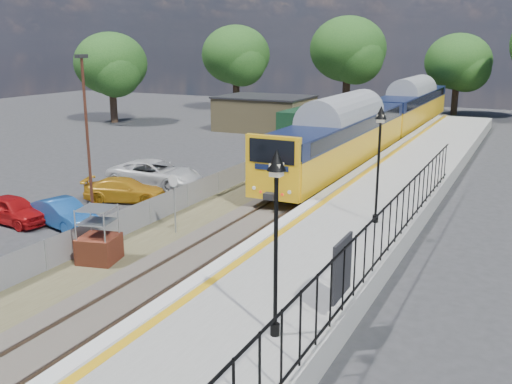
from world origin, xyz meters
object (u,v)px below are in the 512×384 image
Objects in this scene: brick_plinth at (98,236)px; car_red at (13,210)px; speed_sign at (174,194)px; carpark_lamp at (87,134)px; victorian_lamp_south at (276,201)px; train at (384,117)px; victorian_lamp_north at (380,137)px; car_blue at (63,214)px; car_yellow at (125,190)px; car_white at (155,174)px.

brick_plinth is 0.57× the size of car_red.
speed_sign is 0.35× the size of carpark_lamp.
victorian_lamp_south is 2.17× the size of brick_plinth.
train is at bearing 83.71° from brick_plinth.
victorian_lamp_south is 10.00m from victorian_lamp_north.
carpark_lamp is at bearing -67.99° from car_blue.
victorian_lamp_north is at bearing -113.98° from car_yellow.
car_blue is 0.90× the size of car_yellow.
car_red is 8.50m from car_white.
car_blue is at bearing -162.89° from victorian_lamp_north.
speed_sign is 4.34m from carpark_lamp.
train is at bearing -1.91° from car_blue.
victorian_lamp_north is 1.11× the size of car_yellow.
car_white is at bearing 134.65° from victorian_lamp_south.
victorian_lamp_north is 22.84m from train.
train is at bearing 77.14° from carpark_lamp.
victorian_lamp_south is 0.11× the size of train.
speed_sign is 0.62× the size of car_yellow.
victorian_lamp_north is 11.79m from carpark_lamp.
victorian_lamp_south is 1.24× the size of car_blue.
speed_sign is (-8.00, 7.44, -2.57)m from victorian_lamp_south.
victorian_lamp_south is 9.90m from brick_plinth.
car_white is (-2.28, 7.54, -3.44)m from carpark_lamp.
car_blue is (-12.71, -3.91, -3.69)m from victorian_lamp_north.
train is 27.13m from car_blue.
train is at bearing 99.72° from victorian_lamp_south.
train is (-5.30, 22.13, -1.96)m from victorian_lamp_north.
car_blue is 0.70× the size of car_white.
victorian_lamp_south is 11.22m from speed_sign.
car_yellow is at bearing -109.66° from train.
victorian_lamp_south is 1.11× the size of car_yellow.
car_white is (-5.68, 6.40, -1.00)m from speed_sign.
car_yellow is (-0.27, 4.53, -0.01)m from car_blue.
brick_plinth is 8.42m from car_yellow.
brick_plinth is 0.82× the size of speed_sign.
speed_sign is at bearing -161.81° from victorian_lamp_north.
victorian_lamp_north is 16.16m from car_red.
victorian_lamp_north is 13.80m from car_blue.
car_yellow is (-1.79, 4.31, -3.58)m from carpark_lamp.
car_yellow is (-7.68, -21.51, -1.74)m from train.
brick_plinth is 11.47m from car_white.
brick_plinth reaches higher than car_red.
car_blue is at bearing -105.89° from train.
car_blue is (-1.51, -0.21, -3.57)m from carpark_lamp.
car_white reaches higher than car_red.
victorian_lamp_north reaches higher than speed_sign.
victorian_lamp_north is 0.87× the size of car_white.
victorian_lamp_south is 1.00× the size of victorian_lamp_north.
train is at bearing -29.72° from car_white.
carpark_lamp is at bearing -168.82° from car_white.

